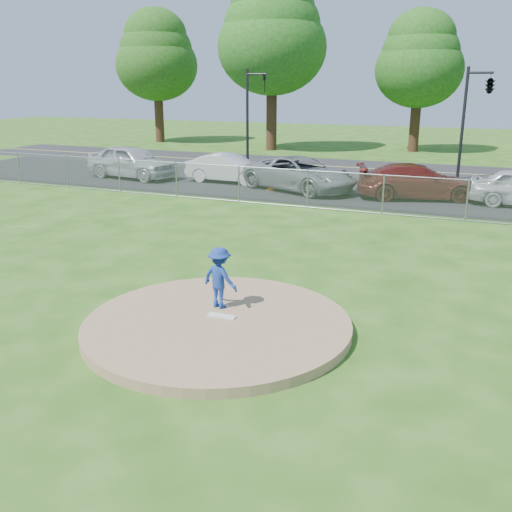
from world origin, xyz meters
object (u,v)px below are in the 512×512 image
(traffic_signal_left, at_px, (251,109))
(parked_car_white, at_px, (229,168))
(tree_far_left, at_px, (156,55))
(traffic_cone, at_px, (271,183))
(parked_car_silver, at_px, (132,161))
(parked_car_gray, at_px, (300,174))
(parked_car_darkred, at_px, (417,181))
(tree_left, at_px, (272,33))
(pitcher, at_px, (220,278))
(tree_center, at_px, (420,59))
(traffic_signal_center, at_px, (487,87))

(traffic_signal_left, height_order, parked_car_white, traffic_signal_left)
(tree_far_left, relative_size, traffic_cone, 17.01)
(parked_car_silver, bearing_deg, traffic_cone, -85.20)
(traffic_cone, bearing_deg, tree_far_left, 133.93)
(parked_car_gray, bearing_deg, parked_car_darkred, -66.41)
(tree_far_left, xyz_separation_m, parked_car_gray, (18.49, -17.45, -6.28))
(tree_left, bearing_deg, pitcher, -70.51)
(tree_center, bearing_deg, parked_car_gray, -97.75)
(traffic_signal_center, xyz_separation_m, traffic_cone, (-8.76, -6.87, -4.29))
(traffic_signal_left, relative_size, traffic_cone, 8.87)
(traffic_signal_center, bearing_deg, tree_far_left, 157.04)
(traffic_signal_center, relative_size, traffic_cone, 8.87)
(traffic_cone, bearing_deg, tree_left, 111.38)
(tree_far_left, xyz_separation_m, tree_left, (11.00, -2.00, 1.18))
(tree_far_left, height_order, parked_car_gray, tree_far_left)
(pitcher, relative_size, traffic_cone, 2.09)
(parked_car_gray, bearing_deg, traffic_signal_left, 61.77)
(tree_far_left, height_order, pitcher, tree_far_left)
(tree_center, relative_size, pitcher, 7.47)
(tree_left, relative_size, parked_car_darkred, 2.45)
(tree_left, relative_size, tree_center, 1.27)
(traffic_signal_left, relative_size, traffic_signal_center, 1.00)
(tree_left, bearing_deg, parked_car_silver, -96.77)
(pitcher, bearing_deg, traffic_cone, -58.84)
(tree_left, height_order, tree_center, tree_left)
(traffic_signal_center, distance_m, parked_car_darkred, 7.76)
(tree_far_left, bearing_deg, pitcher, -56.09)
(pitcher, relative_size, parked_car_white, 0.31)
(tree_left, height_order, parked_car_darkred, tree_left)
(parked_car_gray, bearing_deg, traffic_cone, 131.06)
(parked_car_white, bearing_deg, tree_left, 14.34)
(tree_far_left, distance_m, traffic_cone, 25.71)
(parked_car_darkred, bearing_deg, tree_center, -9.38)
(tree_center, bearing_deg, pitcher, -88.75)
(parked_car_white, distance_m, parked_car_darkred, 9.32)
(tree_far_left, height_order, traffic_signal_left, tree_far_left)
(tree_center, xyz_separation_m, traffic_cone, (-3.79, -18.87, -6.14))
(parked_car_darkred, bearing_deg, pitcher, 154.38)
(tree_far_left, height_order, tree_left, tree_left)
(traffic_cone, xyz_separation_m, parked_car_gray, (1.28, 0.43, 0.46))
(traffic_signal_left, height_order, traffic_signal_center, same)
(tree_far_left, height_order, tree_center, tree_far_left)
(traffic_signal_center, bearing_deg, traffic_cone, -141.87)
(tree_far_left, distance_m, tree_left, 11.24)
(traffic_signal_left, relative_size, parked_car_gray, 1.00)
(tree_far_left, relative_size, parked_car_silver, 2.12)
(tree_center, xyz_separation_m, pitcher, (0.73, -33.32, -5.61))
(tree_left, bearing_deg, traffic_signal_left, -76.04)
(tree_left, height_order, parked_car_silver, tree_left)
(parked_car_white, relative_size, parked_car_darkred, 0.84)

